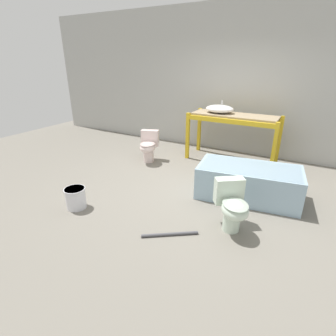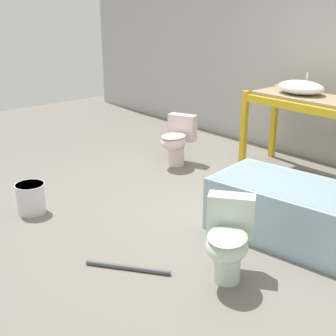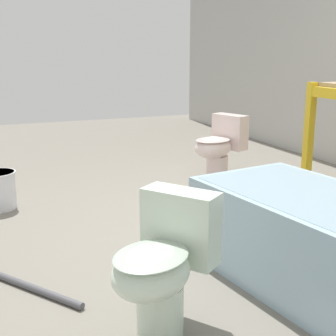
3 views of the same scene
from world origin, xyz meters
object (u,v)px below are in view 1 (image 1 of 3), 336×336
bucket_white (76,198)px  sink_basin (220,109)px  toilet_near (232,206)px  bathtub_main (248,180)px  toilet_far (149,146)px

bucket_white → sink_basin: bearing=70.6°
toilet_near → bucket_white: bearing=159.7°
bathtub_main → toilet_near: bearing=-96.6°
bathtub_main → toilet_far: size_ratio=2.53×
bathtub_main → bucket_white: bearing=-151.8°
sink_basin → toilet_near: 2.80m
sink_basin → bathtub_main: (1.05, -1.50, -0.79)m
bathtub_main → sink_basin: bearing=116.9°
toilet_near → toilet_far: 2.75m
bathtub_main → bucket_white: (-2.14, -1.58, -0.13)m
bathtub_main → toilet_far: bearing=157.7°
toilet_near → bathtub_main: bearing=55.7°
bathtub_main → bucket_white: size_ratio=5.25×
sink_basin → toilet_near: sink_basin is taller
toilet_near → bucket_white: size_ratio=2.07×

